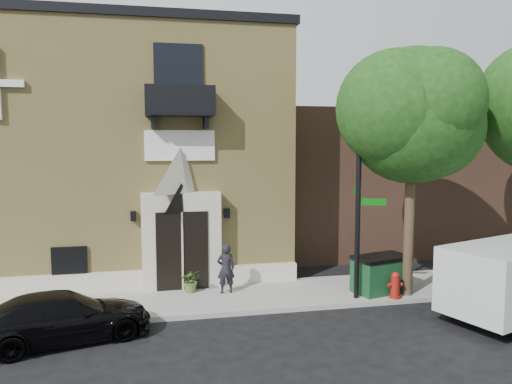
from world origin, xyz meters
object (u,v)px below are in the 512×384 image
at_px(black_sedan, 64,317).
at_px(fire_hydrant, 395,285).
at_px(dumpster, 381,273).
at_px(pedestrian_near, 226,269).
at_px(street_sign, 359,204).

height_order(black_sedan, fire_hydrant, black_sedan).
relative_size(dumpster, pedestrian_near, 1.26).
distance_m(fire_hydrant, pedestrian_near, 5.37).
bearing_deg(street_sign, fire_hydrant, 1.79).
bearing_deg(street_sign, black_sedan, -155.81).
bearing_deg(street_sign, dumpster, 37.76).
distance_m(black_sedan, dumpster, 9.66).
bearing_deg(dumpster, pedestrian_near, 154.29).
bearing_deg(black_sedan, dumpster, -95.27).
height_order(fire_hydrant, pedestrian_near, pedestrian_near).
bearing_deg(fire_hydrant, dumpster, 101.44).
relative_size(street_sign, fire_hydrant, 7.05).
height_order(dumpster, pedestrian_near, pedestrian_near).
xyz_separation_m(dumpster, pedestrian_near, (-4.96, 0.92, 0.20)).
distance_m(street_sign, fire_hydrant, 2.81).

